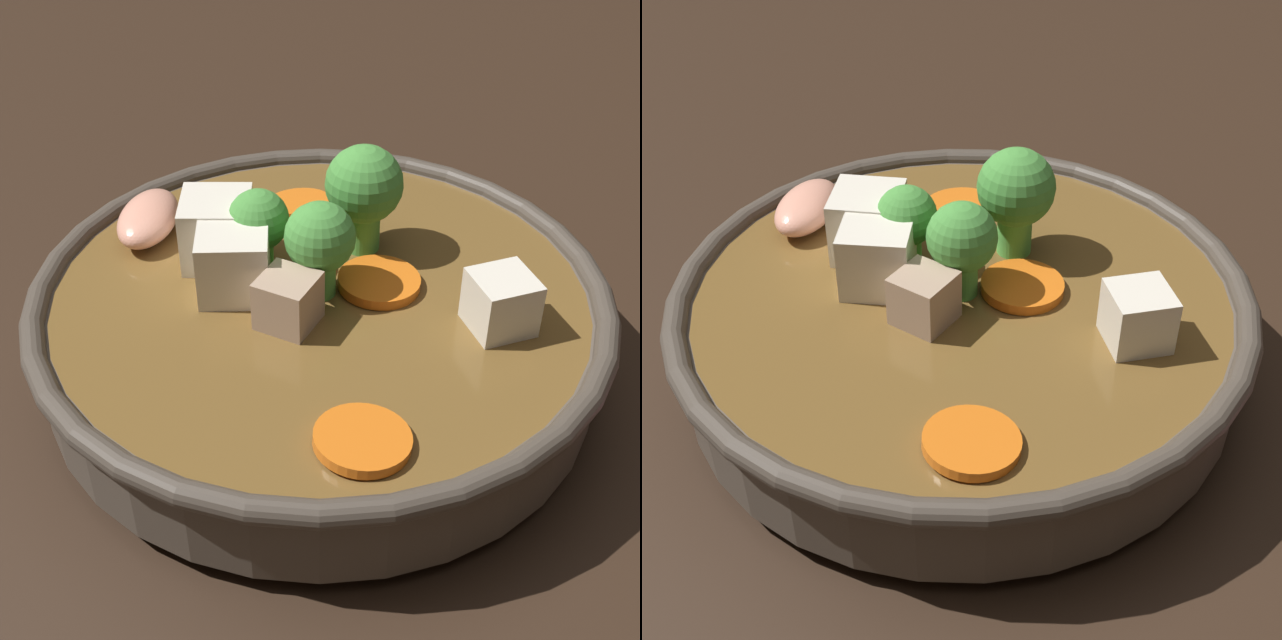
{
  "view_description": "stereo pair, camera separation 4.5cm",
  "coord_description": "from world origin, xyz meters",
  "views": [
    {
      "loc": [
        -0.3,
        0.2,
        0.32
      ],
      "look_at": [
        0.0,
        0.0,
        0.04
      ],
      "focal_mm": 50.0,
      "sensor_mm": 36.0,
      "label": 1
    },
    {
      "loc": [
        -0.32,
        0.16,
        0.32
      ],
      "look_at": [
        0.0,
        0.0,
        0.04
      ],
      "focal_mm": 50.0,
      "sensor_mm": 36.0,
      "label": 2
    }
  ],
  "objects": [
    {
      "name": "ground_plane",
      "position": [
        0.0,
        0.0,
        0.0
      ],
      "size": [
        3.0,
        3.0,
        0.0
      ],
      "primitive_type": "plane",
      "color": "black"
    },
    {
      "name": "stirfry_bowl",
      "position": [
        0.0,
        0.0,
        0.04
      ],
      "size": [
        0.29,
        0.29,
        0.11
      ],
      "color": "#51473D",
      "rests_on": "ground_plane"
    }
  ]
}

